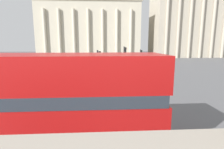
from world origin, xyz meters
The scene contains 9 objects.
double_decker_bus centered at (-4.09, 4.33, 2.24)m, with size 11.25×2.63×4.00m.
plaza_building_left centered at (-4.69, 59.82, 8.76)m, with size 32.68×16.92×17.53m.
plaza_building_right centered at (28.01, 57.14, 12.35)m, with size 23.22×13.24×24.72m.
traffic_light_near centered at (-1.10, 11.97, 2.54)m, with size 0.42×0.24×3.89m.
traffic_light_mid centered at (2.02, 19.34, 2.64)m, with size 0.42×0.24×4.06m.
traffic_light_far centered at (5.64, 26.23, 2.28)m, with size 0.42×0.24×3.47m.
pedestrian_white centered at (0.60, 31.18, 1.01)m, with size 0.32×0.32×1.75m.
pedestrian_yellow centered at (2.70, 16.69, 0.91)m, with size 0.32×0.32×1.59m.
pedestrian_blue centered at (5.94, 19.83, 1.02)m, with size 0.32×0.32×1.77m.
Camera 1 is at (-0.86, -2.40, 4.39)m, focal length 28.00 mm.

